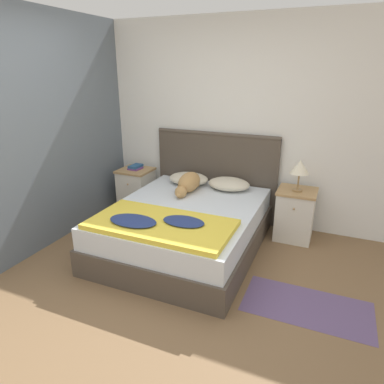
# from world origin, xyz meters

# --- Properties ---
(ground_plane) EXTENTS (16.00, 16.00, 0.00)m
(ground_plane) POSITION_xyz_m (0.00, 0.00, 0.00)
(ground_plane) COLOR brown
(wall_back) EXTENTS (9.00, 0.06, 2.55)m
(wall_back) POSITION_xyz_m (0.00, 2.13, 1.27)
(wall_back) COLOR white
(wall_back) RESTS_ON ground_plane
(wall_side_left) EXTENTS (0.06, 3.10, 2.55)m
(wall_side_left) POSITION_xyz_m (-1.58, 1.05, 1.27)
(wall_side_left) COLOR slate
(wall_side_left) RESTS_ON ground_plane
(bed) EXTENTS (1.58, 1.94, 0.52)m
(bed) POSITION_xyz_m (-0.06, 1.07, 0.25)
(bed) COLOR #4C4238
(bed) RESTS_ON ground_plane
(headboard) EXTENTS (1.66, 0.06, 1.17)m
(headboard) POSITION_xyz_m (-0.06, 2.06, 0.61)
(headboard) COLOR #4C4238
(headboard) RESTS_ON ground_plane
(nightstand_left) EXTENTS (0.44, 0.43, 0.61)m
(nightstand_left) POSITION_xyz_m (-1.16, 1.81, 0.31)
(nightstand_left) COLOR silver
(nightstand_left) RESTS_ON ground_plane
(nightstand_right) EXTENTS (0.44, 0.43, 0.61)m
(nightstand_right) POSITION_xyz_m (1.04, 1.81, 0.31)
(nightstand_right) COLOR silver
(nightstand_right) RESTS_ON ground_plane
(pillow_left) EXTENTS (0.52, 0.40, 0.14)m
(pillow_left) POSITION_xyz_m (-0.33, 1.79, 0.59)
(pillow_left) COLOR beige
(pillow_left) RESTS_ON bed
(pillow_right) EXTENTS (0.52, 0.40, 0.14)m
(pillow_right) POSITION_xyz_m (0.21, 1.79, 0.59)
(pillow_right) COLOR beige
(pillow_right) RESTS_ON bed
(quilt) EXTENTS (1.37, 0.72, 0.09)m
(quilt) POSITION_xyz_m (-0.07, 0.50, 0.55)
(quilt) COLOR yellow
(quilt) RESTS_ON bed
(dog) EXTENTS (0.23, 0.63, 0.24)m
(dog) POSITION_xyz_m (-0.21, 1.51, 0.62)
(dog) COLOR tan
(dog) RESTS_ON bed
(book_stack) EXTENTS (0.16, 0.22, 0.05)m
(book_stack) POSITION_xyz_m (-1.16, 1.83, 0.64)
(book_stack) COLOR #703D7F
(book_stack) RESTS_ON nightstand_left
(table_lamp) EXTENTS (0.21, 0.21, 0.37)m
(table_lamp) POSITION_xyz_m (1.04, 1.78, 0.89)
(table_lamp) COLOR #9E7A4C
(table_lamp) RESTS_ON nightstand_right
(rug) EXTENTS (1.08, 0.55, 0.00)m
(rug) POSITION_xyz_m (1.33, 0.53, 0.00)
(rug) COLOR #604C75
(rug) RESTS_ON ground_plane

